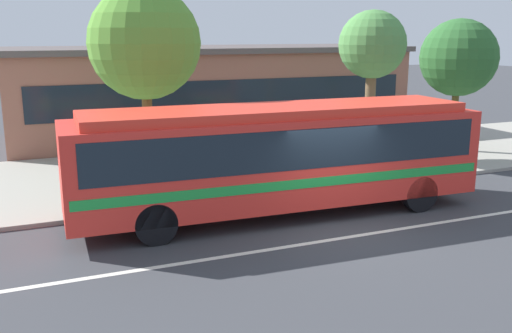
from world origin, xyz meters
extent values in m
plane|color=#393B40|center=(0.00, 0.00, 0.00)|extent=(120.00, 120.00, 0.00)
cube|color=#9B978C|center=(0.00, 6.83, 0.06)|extent=(60.00, 8.00, 0.12)
cube|color=silver|center=(0.00, -0.80, 0.00)|extent=(56.00, 0.16, 0.01)
cube|color=red|center=(-0.89, 1.48, 1.56)|extent=(11.08, 2.94, 2.27)
cube|color=red|center=(-0.89, 1.48, 2.82)|extent=(10.19, 2.61, 0.24)
cube|color=#19232D|center=(-0.89, 1.48, 2.02)|extent=(10.42, 2.94, 1.00)
cube|color=green|center=(-0.89, 1.48, 1.15)|extent=(10.86, 2.96, 0.24)
cube|color=#19232D|center=(4.55, 1.26, 2.02)|extent=(0.21, 2.19, 1.09)
cylinder|color=black|center=(2.89, 2.43, 0.50)|extent=(1.01, 0.32, 1.00)
cylinder|color=black|center=(2.80, 0.23, 0.50)|extent=(1.01, 0.32, 1.00)
cylinder|color=black|center=(-4.35, 2.73, 0.50)|extent=(1.01, 0.32, 1.00)
cylinder|color=black|center=(-4.44, 0.53, 0.50)|extent=(1.01, 0.32, 1.00)
cylinder|color=#1B214F|center=(-5.74, 3.21, 0.57)|extent=(0.14, 0.14, 0.90)
cylinder|color=#1B214F|center=(-5.67, 3.35, 0.57)|extent=(0.14, 0.14, 0.90)
cylinder|color=gold|center=(-5.70, 3.28, 1.31)|extent=(0.45, 0.45, 0.59)
sphere|color=tan|center=(-5.70, 3.28, 1.72)|extent=(0.23, 0.23, 0.23)
cylinder|color=#726B59|center=(0.06, 3.48, 0.52)|extent=(0.14, 0.14, 0.80)
cylinder|color=#726B59|center=(0.22, 3.47, 0.52)|extent=(0.14, 0.14, 0.80)
cylinder|color=#9A4FAB|center=(0.14, 3.48, 1.21)|extent=(0.36, 0.36, 0.58)
sphere|color=#E3AA68|center=(0.14, 3.48, 1.62)|extent=(0.23, 0.23, 0.23)
cylinder|color=brown|center=(-3.38, 5.90, 1.70)|extent=(0.32, 0.32, 3.15)
sphere|color=#569433|center=(-3.38, 5.90, 4.48)|extent=(3.46, 3.46, 3.46)
cylinder|color=brown|center=(5.19, 6.32, 1.80)|extent=(0.39, 0.39, 3.37)
sphere|color=#4D8A45|center=(5.19, 6.32, 4.37)|extent=(2.51, 2.51, 2.51)
cylinder|color=brown|center=(9.07, 6.08, 1.45)|extent=(0.27, 0.27, 2.65)
sphere|color=#2C612C|center=(9.07, 6.08, 3.83)|extent=(3.03, 3.03, 3.03)
cube|color=#975E4D|center=(1.37, 14.34, 1.96)|extent=(18.06, 6.92, 3.92)
cube|color=#19232D|center=(1.37, 10.86, 2.15)|extent=(16.61, 0.04, 1.41)
cube|color=#534A49|center=(1.37, 14.34, 4.04)|extent=(18.46, 7.32, 0.24)
camera|label=1|loc=(-7.18, -11.91, 4.80)|focal=40.15mm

